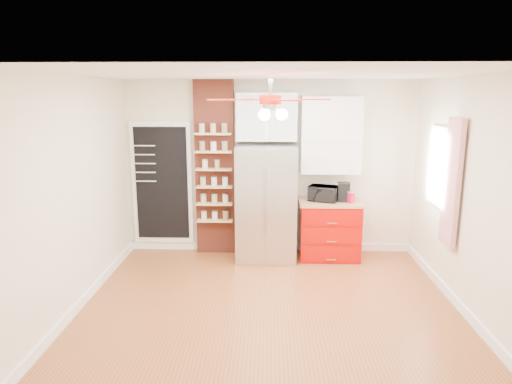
{
  "coord_description": "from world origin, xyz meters",
  "views": [
    {
      "loc": [
        -0.01,
        -5.06,
        2.51
      ],
      "look_at": [
        -0.18,
        0.9,
        1.2
      ],
      "focal_mm": 32.0,
      "sensor_mm": 36.0,
      "label": 1
    }
  ],
  "objects_px": {
    "fridge": "(266,203)",
    "pantry_jar_oats": "(205,164)",
    "canister_left": "(351,198)",
    "red_cabinet": "(329,229)",
    "ceiling_fan": "(270,100)",
    "coffee_maker": "(344,192)",
    "toaster_oven": "(323,193)"
  },
  "relations": [
    {
      "from": "ceiling_fan",
      "to": "canister_left",
      "type": "relative_size",
      "value": 9.07
    },
    {
      "from": "canister_left",
      "to": "toaster_oven",
      "type": "bearing_deg",
      "value": 166.42
    },
    {
      "from": "pantry_jar_oats",
      "to": "coffee_maker",
      "type": "bearing_deg",
      "value": -2.26
    },
    {
      "from": "red_cabinet",
      "to": "ceiling_fan",
      "type": "height_order",
      "value": "ceiling_fan"
    },
    {
      "from": "coffee_maker",
      "to": "canister_left",
      "type": "xyz_separation_m",
      "value": [
        0.1,
        -0.09,
        -0.06
      ]
    },
    {
      "from": "coffee_maker",
      "to": "canister_left",
      "type": "distance_m",
      "value": 0.15
    },
    {
      "from": "ceiling_fan",
      "to": "coffee_maker",
      "type": "xyz_separation_m",
      "value": [
        1.12,
        1.67,
        -1.38
      ]
    },
    {
      "from": "canister_left",
      "to": "pantry_jar_oats",
      "type": "relative_size",
      "value": 1.17
    },
    {
      "from": "toaster_oven",
      "to": "canister_left",
      "type": "xyz_separation_m",
      "value": [
        0.4,
        -0.1,
        -0.04
      ]
    },
    {
      "from": "coffee_maker",
      "to": "pantry_jar_oats",
      "type": "bearing_deg",
      "value": -177.52
    },
    {
      "from": "red_cabinet",
      "to": "ceiling_fan",
      "type": "relative_size",
      "value": 0.67
    },
    {
      "from": "toaster_oven",
      "to": "coffee_maker",
      "type": "bearing_deg",
      "value": 18.99
    },
    {
      "from": "canister_left",
      "to": "pantry_jar_oats",
      "type": "height_order",
      "value": "pantry_jar_oats"
    },
    {
      "from": "pantry_jar_oats",
      "to": "ceiling_fan",
      "type": "bearing_deg",
      "value": -60.75
    },
    {
      "from": "coffee_maker",
      "to": "canister_left",
      "type": "bearing_deg",
      "value": -39.87
    },
    {
      "from": "ceiling_fan",
      "to": "pantry_jar_oats",
      "type": "xyz_separation_m",
      "value": [
        -0.98,
        1.75,
        -0.99
      ]
    },
    {
      "from": "coffee_maker",
      "to": "toaster_oven",
      "type": "bearing_deg",
      "value": -175.72
    },
    {
      "from": "pantry_jar_oats",
      "to": "red_cabinet",
      "type": "bearing_deg",
      "value": -2.17
    },
    {
      "from": "pantry_jar_oats",
      "to": "fridge",
      "type": "bearing_deg",
      "value": -7.46
    },
    {
      "from": "coffee_maker",
      "to": "pantry_jar_oats",
      "type": "relative_size",
      "value": 2.15
    },
    {
      "from": "fridge",
      "to": "pantry_jar_oats",
      "type": "bearing_deg",
      "value": 172.54
    },
    {
      "from": "fridge",
      "to": "canister_left",
      "type": "distance_m",
      "value": 1.27
    },
    {
      "from": "red_cabinet",
      "to": "coffee_maker",
      "type": "bearing_deg",
      "value": -3.16
    },
    {
      "from": "fridge",
      "to": "pantry_jar_oats",
      "type": "distance_m",
      "value": 1.1
    },
    {
      "from": "fridge",
      "to": "ceiling_fan",
      "type": "xyz_separation_m",
      "value": [
        0.05,
        -1.63,
        1.55
      ]
    },
    {
      "from": "toaster_oven",
      "to": "coffee_maker",
      "type": "xyz_separation_m",
      "value": [
        0.3,
        -0.0,
        0.03
      ]
    },
    {
      "from": "fridge",
      "to": "coffee_maker",
      "type": "xyz_separation_m",
      "value": [
        1.17,
        0.04,
        0.17
      ]
    },
    {
      "from": "red_cabinet",
      "to": "coffee_maker",
      "type": "distance_m",
      "value": 0.62
    },
    {
      "from": "toaster_oven",
      "to": "coffee_maker",
      "type": "distance_m",
      "value": 0.31
    },
    {
      "from": "red_cabinet",
      "to": "ceiling_fan",
      "type": "distance_m",
      "value": 2.75
    },
    {
      "from": "ceiling_fan",
      "to": "pantry_jar_oats",
      "type": "relative_size",
      "value": 10.64
    },
    {
      "from": "pantry_jar_oats",
      "to": "canister_left",
      "type": "bearing_deg",
      "value": -4.61
    }
  ]
}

